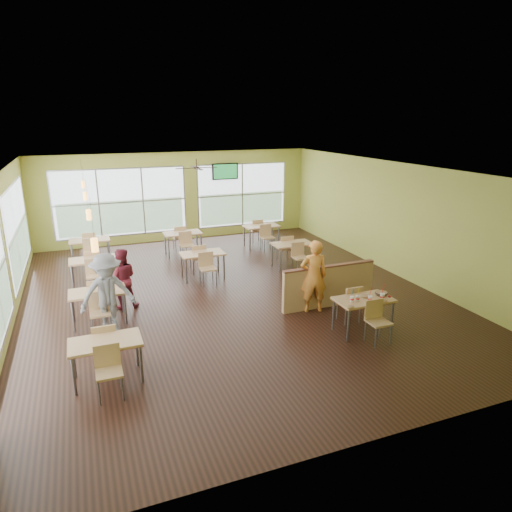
% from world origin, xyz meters
% --- Properties ---
extents(room, '(12.00, 12.04, 3.20)m').
position_xyz_m(room, '(0.00, 0.00, 1.60)').
color(room, black).
rests_on(room, ground).
extents(window_bays, '(9.24, 10.24, 2.38)m').
position_xyz_m(window_bays, '(-2.65, 3.08, 1.48)').
color(window_bays, white).
rests_on(window_bays, room).
extents(main_table, '(1.22, 1.52, 0.87)m').
position_xyz_m(main_table, '(2.00, -3.00, 0.63)').
color(main_table, tan).
rests_on(main_table, floor).
extents(half_wall_divider, '(2.40, 0.14, 1.04)m').
position_xyz_m(half_wall_divider, '(2.00, -1.55, 0.52)').
color(half_wall_divider, tan).
rests_on(half_wall_divider, floor).
extents(dining_tables, '(6.92, 8.72, 0.87)m').
position_xyz_m(dining_tables, '(-1.05, 1.71, 0.63)').
color(dining_tables, tan).
rests_on(dining_tables, floor).
extents(pendant_lights, '(0.11, 7.31, 0.86)m').
position_xyz_m(pendant_lights, '(-3.20, 0.68, 2.45)').
color(pendant_lights, '#2D2119').
rests_on(pendant_lights, ceiling).
extents(ceiling_fan, '(1.25, 1.25, 0.29)m').
position_xyz_m(ceiling_fan, '(-0.00, 3.00, 2.95)').
color(ceiling_fan, '#2D2119').
rests_on(ceiling_fan, ceiling).
extents(tv_backwall, '(1.00, 0.07, 0.60)m').
position_xyz_m(tv_backwall, '(1.80, 5.90, 2.45)').
color(tv_backwall, black).
rests_on(tv_backwall, wall_back).
extents(man_plaid, '(0.71, 0.55, 1.73)m').
position_xyz_m(man_plaid, '(1.52, -1.66, 0.87)').
color(man_plaid, '#FB4F1B').
rests_on(man_plaid, floor).
extents(patron_maroon, '(0.76, 0.62, 1.46)m').
position_xyz_m(patron_maroon, '(-2.61, 0.17, 0.73)').
color(patron_maroon, maroon).
rests_on(patron_maroon, floor).
extents(patron_grey, '(1.20, 0.77, 1.76)m').
position_xyz_m(patron_grey, '(-3.01, -1.12, 0.88)').
color(patron_grey, slate).
rests_on(patron_grey, floor).
extents(cup_blue, '(0.09, 0.09, 0.32)m').
position_xyz_m(cup_blue, '(1.67, -3.05, 0.82)').
color(cup_blue, white).
rests_on(cup_blue, main_table).
extents(cup_yellow, '(0.09, 0.09, 0.31)m').
position_xyz_m(cup_yellow, '(1.80, -3.07, 0.81)').
color(cup_yellow, white).
rests_on(cup_yellow, main_table).
extents(cup_red_near, '(0.10, 0.10, 0.35)m').
position_xyz_m(cup_red_near, '(2.01, -3.19, 0.82)').
color(cup_red_near, white).
rests_on(cup_red_near, main_table).
extents(cup_red_far, '(0.10, 0.10, 0.38)m').
position_xyz_m(cup_red_far, '(2.31, -3.20, 0.83)').
color(cup_red_far, white).
rests_on(cup_red_far, main_table).
extents(food_basket, '(0.27, 0.27, 0.06)m').
position_xyz_m(food_basket, '(2.47, -2.95, 0.78)').
color(food_basket, black).
rests_on(food_basket, main_table).
extents(ketchup_cup, '(0.06, 0.06, 0.03)m').
position_xyz_m(ketchup_cup, '(2.55, -3.13, 0.76)').
color(ketchup_cup, maroon).
rests_on(ketchup_cup, main_table).
extents(wrapper_left, '(0.18, 0.17, 0.04)m').
position_xyz_m(wrapper_left, '(1.48, -3.30, 0.77)').
color(wrapper_left, '#AA8252').
rests_on(wrapper_left, main_table).
extents(wrapper_mid, '(0.26, 0.24, 0.05)m').
position_xyz_m(wrapper_mid, '(2.08, -2.94, 0.78)').
color(wrapper_mid, '#AA8252').
rests_on(wrapper_mid, main_table).
extents(wrapper_right, '(0.17, 0.16, 0.04)m').
position_xyz_m(wrapper_right, '(2.30, -3.30, 0.77)').
color(wrapper_right, '#AA8252').
rests_on(wrapper_right, main_table).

